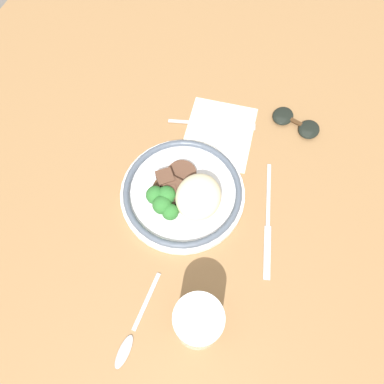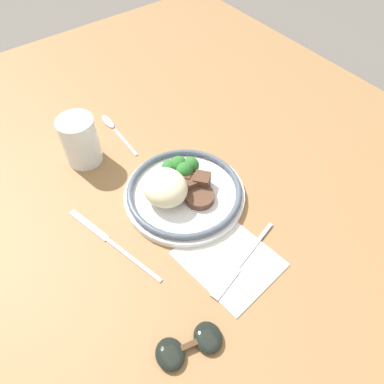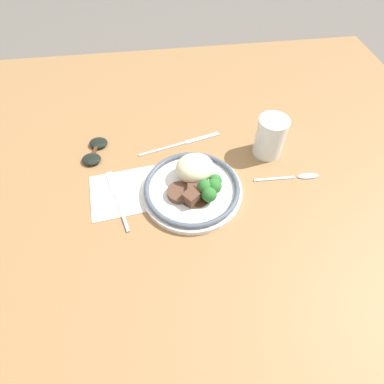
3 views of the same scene
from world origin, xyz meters
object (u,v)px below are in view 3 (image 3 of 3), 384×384
Objects in this scene: knife at (183,143)px; spoon at (300,177)px; fork at (116,194)px; plate at (194,185)px; juice_glass at (270,138)px; sunglasses at (95,151)px.

knife is 0.31m from spoon.
spoon is (0.27, -0.16, 0.00)m from knife.
fork is 1.10× the size of spoon.
plate is 0.26m from spoon.
plate reaches higher than fork.
juice_glass is 0.23m from knife.
plate is 0.18m from fork.
spoon is at bearing -105.99° from fork.
juice_glass is at bearing -29.89° from knife.
fork is 0.79× the size of knife.
plate is 1.04× the size of knife.
juice_glass is (0.21, 0.10, 0.03)m from plate.
plate is 0.29m from sunglasses.
knife is 2.02× the size of sunglasses.
sunglasses is at bearing 172.90° from juice_glass.
plate is at bearing -19.55° from sunglasses.
sunglasses is (-0.06, 0.15, 0.00)m from fork.
sunglasses reaches higher than fork.
fork is at bearing -153.58° from knife.
sunglasses reaches higher than knife.
juice_glass is 0.12m from spoon.
juice_glass reaches higher than knife.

